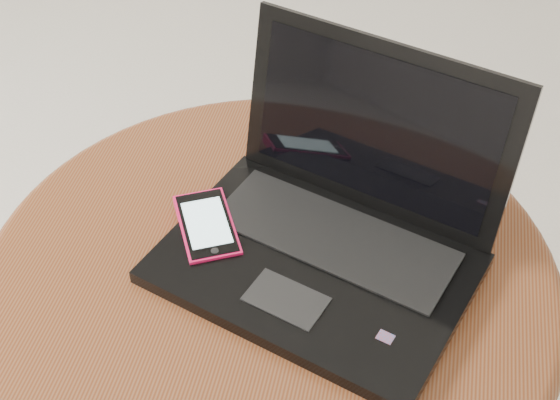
# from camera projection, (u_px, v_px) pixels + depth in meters

# --- Properties ---
(table) EXTENTS (0.67, 0.67, 0.53)m
(table) POSITION_uv_depth(u_px,v_px,m) (270.00, 328.00, 0.99)
(table) COLOR #5C2B19
(table) RESTS_ON ground
(laptop) EXTENTS (0.41, 0.37, 0.22)m
(laptop) POSITION_uv_depth(u_px,v_px,m) (332.00, 227.00, 0.90)
(laptop) COLOR black
(laptop) RESTS_ON table
(phone_black) EXTENTS (0.09, 0.11, 0.01)m
(phone_black) POSITION_uv_depth(u_px,v_px,m) (218.00, 239.00, 0.93)
(phone_black) COLOR black
(phone_black) RESTS_ON table
(phone_pink) EXTENTS (0.11, 0.13, 0.01)m
(phone_pink) POSITION_uv_depth(u_px,v_px,m) (207.00, 226.00, 0.93)
(phone_pink) COLOR #F61656
(phone_pink) RESTS_ON phone_black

